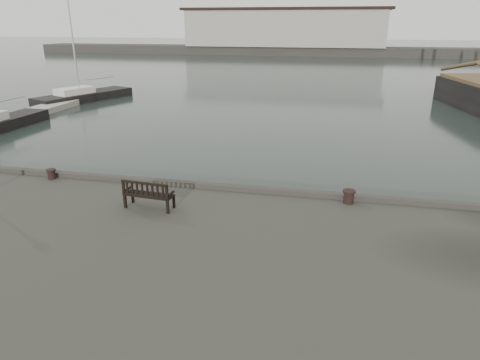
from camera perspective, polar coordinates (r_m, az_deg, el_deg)
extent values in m
plane|color=black|center=(16.77, -4.63, -5.79)|extent=(400.00, 400.00, 0.00)
cube|color=#383530|center=(106.67, 10.22, 16.56)|extent=(140.00, 8.00, 2.00)
cube|color=#9B988F|center=(107.13, 5.87, 19.45)|extent=(46.00, 9.00, 8.00)
cube|color=black|center=(107.16, 5.96, 21.75)|extent=(48.00, 9.50, 0.60)
cube|color=black|center=(14.38, -12.03, -1.96)|extent=(1.70, 0.70, 0.04)
cube|color=black|center=(14.10, -12.57, -1.38)|extent=(1.66, 0.20, 0.50)
cube|color=black|center=(14.47, -11.97, -2.79)|extent=(1.59, 0.61, 0.46)
cylinder|color=black|center=(18.34, -23.84, 0.73)|extent=(0.47, 0.47, 0.39)
cylinder|color=black|center=(14.98, 14.29, -2.18)|extent=(0.58, 0.58, 0.46)
cube|color=black|center=(46.15, -19.99, 10.04)|extent=(6.25, 10.47, 1.40)
cube|color=silver|center=(46.01, -20.14, 11.26)|extent=(2.97, 3.97, 0.60)
cylinder|color=#B2B5B7|center=(45.59, -20.99, 17.89)|extent=(0.16, 0.16, 11.31)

